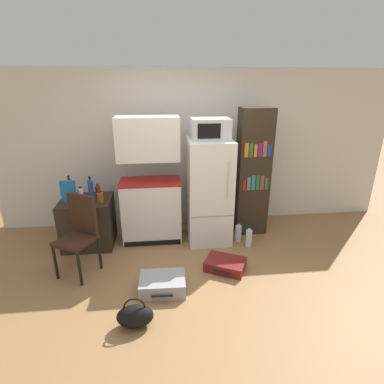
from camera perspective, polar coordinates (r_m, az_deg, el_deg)
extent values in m
plane|color=olive|center=(3.60, 1.81, -18.76)|extent=(24.00, 24.00, 0.00)
cube|color=silver|center=(4.91, 1.05, 8.17)|extent=(6.40, 0.10, 2.47)
cube|color=#2D2319|center=(4.62, -19.14, -5.44)|extent=(0.70, 0.61, 0.71)
cube|color=silver|center=(4.52, -7.69, -3.62)|extent=(0.86, 0.47, 0.90)
cube|color=#B21E1E|center=(4.35, -7.98, 1.99)|extent=(0.87, 0.48, 0.03)
cube|color=silver|center=(4.20, -8.39, 10.05)|extent=(0.86, 0.40, 0.59)
cube|color=black|center=(4.49, -7.50, -9.65)|extent=(0.82, 0.01, 0.08)
cube|color=silver|center=(4.37, 3.25, 0.10)|extent=(0.62, 0.65, 1.52)
cube|color=gray|center=(4.16, 3.92, -4.63)|extent=(0.59, 0.01, 0.01)
cylinder|color=silver|center=(4.00, 6.95, 2.21)|extent=(0.02, 0.02, 0.53)
cube|color=#B7B7BC|center=(4.14, 3.50, 11.91)|extent=(0.52, 0.38, 0.28)
cube|color=black|center=(3.95, 3.29, 11.49)|extent=(0.30, 0.01, 0.19)
cube|color=#2D2319|center=(4.63, 11.50, 3.53)|extent=(0.48, 0.30, 1.93)
cube|color=red|center=(4.47, 9.92, 1.32)|extent=(0.04, 0.01, 0.17)
cube|color=slate|center=(4.49, 10.76, 1.53)|extent=(0.05, 0.01, 0.20)
cube|color=teal|center=(4.50, 11.59, 1.75)|extent=(0.05, 0.01, 0.23)
cube|color=#1E7033|center=(4.52, 12.40, 1.76)|extent=(0.05, 0.01, 0.23)
cube|color=#A33351|center=(4.55, 13.20, 1.74)|extent=(0.06, 0.01, 0.22)
cube|color=#1E7033|center=(4.58, 13.98, 1.52)|extent=(0.05, 0.01, 0.18)
cube|color=orange|center=(4.34, 10.34, 7.81)|extent=(0.06, 0.01, 0.20)
cube|color=#1E7033|center=(4.35, 11.20, 7.81)|extent=(0.05, 0.01, 0.20)
cube|color=orange|center=(4.38, 12.04, 7.70)|extent=(0.04, 0.01, 0.18)
cube|color=#661E75|center=(4.40, 12.88, 7.80)|extent=(0.06, 0.01, 0.20)
cube|color=brown|center=(4.42, 13.73, 7.94)|extent=(0.06, 0.01, 0.22)
cube|color=#193899|center=(4.44, 14.53, 7.64)|extent=(0.06, 0.01, 0.18)
cylinder|color=brown|center=(4.30, -17.06, -1.03)|extent=(0.09, 0.09, 0.13)
cylinder|color=brown|center=(4.27, -17.16, -0.06)|extent=(0.04, 0.04, 0.02)
cylinder|color=black|center=(4.27, -17.19, 0.17)|extent=(0.05, 0.05, 0.01)
cylinder|color=black|center=(4.68, -22.22, 0.76)|extent=(0.07, 0.07, 0.23)
cylinder|color=black|center=(4.64, -22.45, 2.36)|extent=(0.03, 0.03, 0.04)
cylinder|color=black|center=(4.63, -22.50, 2.75)|extent=(0.03, 0.03, 0.02)
cylinder|color=#AD1914|center=(4.55, -17.48, 0.15)|extent=(0.07, 0.07, 0.14)
cylinder|color=#AD1914|center=(4.52, -17.59, 1.13)|extent=(0.03, 0.03, 0.03)
cylinder|color=black|center=(4.51, -17.61, 1.36)|extent=(0.04, 0.04, 0.01)
cylinder|color=silver|center=(4.51, -20.38, -0.38)|extent=(0.08, 0.08, 0.14)
cylinder|color=silver|center=(4.48, -20.51, 0.60)|extent=(0.04, 0.04, 0.02)
cylinder|color=black|center=(4.47, -20.54, 0.84)|extent=(0.04, 0.04, 0.01)
cylinder|color=#1E47A3|center=(4.50, -18.71, 0.52)|extent=(0.07, 0.07, 0.24)
cylinder|color=#1E47A3|center=(4.46, -18.92, 2.26)|extent=(0.03, 0.03, 0.04)
cylinder|color=black|center=(4.45, -18.97, 2.68)|extent=(0.04, 0.04, 0.03)
cube|color=#1E66A8|center=(4.44, -22.49, 0.12)|extent=(0.19, 0.07, 0.30)
cylinder|color=black|center=(4.05, -24.57, -12.13)|extent=(0.04, 0.04, 0.45)
cylinder|color=black|center=(3.82, -20.61, -13.59)|extent=(0.04, 0.04, 0.45)
cylinder|color=black|center=(4.26, -21.11, -9.90)|extent=(0.04, 0.04, 0.45)
cylinder|color=black|center=(4.05, -17.20, -11.11)|extent=(0.04, 0.04, 0.45)
cube|color=#331E14|center=(3.92, -21.32, -8.62)|extent=(0.54, 0.54, 0.04)
cube|color=#331E14|center=(3.92, -20.10, -3.97)|extent=(0.36, 0.22, 0.51)
cube|color=#99999E|center=(3.61, -5.64, -17.05)|extent=(0.53, 0.39, 0.17)
cylinder|color=black|center=(3.45, -5.70, -19.15)|extent=(0.23, 0.03, 0.02)
cube|color=maroon|center=(3.97, 6.36, -13.55)|extent=(0.59, 0.53, 0.13)
cylinder|color=black|center=(3.82, 5.60, -15.06)|extent=(0.21, 0.12, 0.02)
ellipsoid|color=black|center=(3.21, -10.79, -22.23)|extent=(0.36, 0.20, 0.24)
torus|color=black|center=(3.14, -10.93, -20.78)|extent=(0.21, 0.02, 0.21)
cylinder|color=silver|center=(4.48, 10.75, -8.62)|extent=(0.09, 0.09, 0.25)
cylinder|color=silver|center=(4.42, 10.88, -6.93)|extent=(0.04, 0.04, 0.05)
cylinder|color=black|center=(4.40, 10.91, -6.52)|extent=(0.05, 0.05, 0.03)
cylinder|color=silver|center=(4.59, 8.77, -7.82)|extent=(0.10, 0.10, 0.25)
cylinder|color=silver|center=(4.52, 8.87, -6.16)|extent=(0.04, 0.04, 0.05)
cylinder|color=black|center=(4.50, 8.89, -5.76)|extent=(0.05, 0.05, 0.03)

